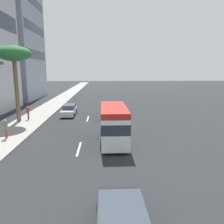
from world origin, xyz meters
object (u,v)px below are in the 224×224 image
minibus_lead (114,123)px  pedestrian_mid_block (28,112)px  car_third (69,110)px  car_second (111,113)px  car_fourth (121,224)px  palm_tree (14,56)px  pedestrian_near_lamp (6,128)px

minibus_lead → pedestrian_mid_block: bearing=49.7°
car_third → pedestrian_mid_block: (-3.13, 4.71, 0.37)m
car_second → car_fourth: 20.87m
car_fourth → palm_tree: palm_tree is taller
pedestrian_mid_block → car_second: bearing=44.6°
minibus_lead → pedestrian_near_lamp: (1.04, 9.87, -0.61)m
car_second → car_third: (2.67, 5.93, -0.04)m
car_fourth → car_second: bearing=-1.4°
pedestrian_near_lamp → pedestrian_mid_block: (7.84, 0.59, -0.05)m
palm_tree → car_third: bearing=-54.3°
pedestrian_mid_block → palm_tree: 7.03m
minibus_lead → car_fourth: (-11.52, 0.32, -1.03)m
car_fourth → pedestrian_near_lamp: size_ratio=2.42×
car_second → pedestrian_near_lamp: pedestrian_near_lamp is taller
minibus_lead → pedestrian_near_lamp: size_ratio=3.69×
minibus_lead → car_third: 13.35m
car_third → pedestrian_mid_block: 5.67m
pedestrian_mid_block → palm_tree: bearing=-92.2°
car_fourth → minibus_lead: bearing=-1.6°
car_third → car_fourth: (-23.53, -5.42, -0.00)m
car_fourth → palm_tree: (19.53, 10.98, 7.30)m
car_fourth → pedestrian_mid_block: size_ratio=2.53×
minibus_lead → palm_tree: 15.20m
car_fourth → pedestrian_mid_block: bearing=26.4°
car_fourth → pedestrian_near_lamp: (12.56, 9.55, 0.42)m
car_second → palm_tree: 13.65m
pedestrian_near_lamp → pedestrian_mid_block: 7.86m
pedestrian_near_lamp → palm_tree: bearing=143.8°
car_third → pedestrian_mid_block: pedestrian_mid_block is taller
minibus_lead → car_second: bearing=-1.1°
pedestrian_near_lamp → palm_tree: size_ratio=0.20×
car_second → car_fourth: bearing=178.6°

